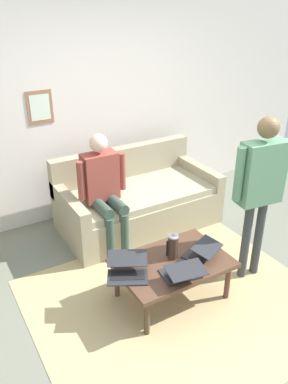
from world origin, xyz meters
TOP-DOWN VIEW (x-y plane):
  - ground_plane at (0.00, 0.00)m, footprint 7.68×7.68m
  - area_rug at (0.13, -0.09)m, footprint 2.54×2.17m
  - back_wall at (0.00, -2.20)m, footprint 7.04×0.11m
  - couch at (-0.25, -1.51)m, footprint 1.85×0.95m
  - coffee_table at (0.13, -0.19)m, footprint 1.00×0.68m
  - laptop_left at (-0.15, -0.13)m, footprint 0.38×0.38m
  - laptop_center at (0.19, 0.04)m, footprint 0.37×0.37m
  - laptop_right at (0.57, -0.22)m, footprint 0.46×0.45m
  - french_press at (0.10, -0.23)m, footprint 0.12×0.09m
  - person_standing at (-0.72, -0.08)m, footprint 0.58×0.23m
  - person_seated at (0.28, -1.28)m, footprint 0.55×0.51m

SIDE VIEW (x-z plane):
  - ground_plane at x=0.00m, z-range 0.00..0.00m
  - area_rug at x=0.13m, z-range 0.00..0.01m
  - couch at x=-0.25m, z-range -0.14..0.74m
  - coffee_table at x=0.13m, z-range 0.16..0.56m
  - laptop_left at x=-0.15m, z-range 0.38..0.51m
  - laptop_right at x=0.57m, z-range 0.38..0.51m
  - laptop_center at x=0.19m, z-range 0.38..0.52m
  - french_press at x=0.10m, z-range 0.39..0.66m
  - person_seated at x=0.28m, z-range 0.09..1.37m
  - person_standing at x=-0.72m, z-range 0.23..1.85m
  - back_wall at x=0.00m, z-range 0.00..2.70m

